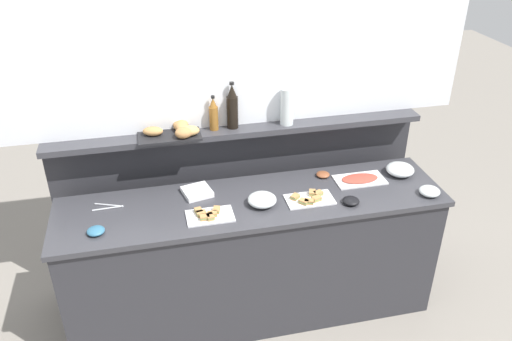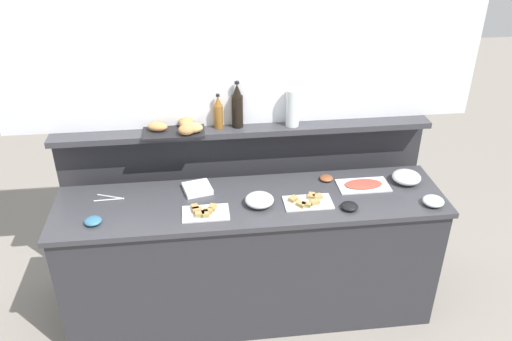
{
  "view_description": "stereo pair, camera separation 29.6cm",
  "coord_description": "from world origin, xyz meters",
  "views": [
    {
      "loc": [
        -0.59,
        -2.67,
        2.71
      ],
      "look_at": [
        0.04,
        0.1,
        1.09
      ],
      "focal_mm": 36.34,
      "sensor_mm": 36.0,
      "label": 1
    },
    {
      "loc": [
        -0.3,
        -2.72,
        2.71
      ],
      "look_at": [
        0.04,
        0.1,
        1.09
      ],
      "focal_mm": 36.34,
      "sensor_mm": 36.0,
      "label": 2
    }
  ],
  "objects": [
    {
      "name": "ground_plane",
      "position": [
        0.0,
        0.6,
        0.0
      ],
      "size": [
        12.0,
        12.0,
        0.0
      ],
      "primitive_type": "plane",
      "color": "gray"
    },
    {
      "name": "buffet_counter",
      "position": [
        0.0,
        0.0,
        0.47
      ],
      "size": [
        2.46,
        0.6,
        0.94
      ],
      "color": "#2D2D33",
      "rests_on": "ground_plane"
    },
    {
      "name": "back_ledge_unit",
      "position": [
        0.0,
        0.48,
        0.66
      ],
      "size": [
        2.55,
        0.22,
        1.25
      ],
      "color": "#2D2D33",
      "rests_on": "ground_plane"
    },
    {
      "name": "upper_wall_panel",
      "position": [
        0.0,
        0.5,
        1.92
      ],
      "size": [
        3.15,
        0.08,
        1.35
      ],
      "primitive_type": "cube",
      "color": "white",
      "rests_on": "back_ledge_unit"
    },
    {
      "name": "sandwich_platter_front",
      "position": [
        -0.3,
        -0.12,
        0.95
      ],
      "size": [
        0.28,
        0.17,
        0.04
      ],
      "color": "silver",
      "rests_on": "buffet_counter"
    },
    {
      "name": "sandwich_platter_side",
      "position": [
        0.34,
        -0.08,
        0.95
      ],
      "size": [
        0.3,
        0.17,
        0.04
      ],
      "color": "white",
      "rests_on": "buffet_counter"
    },
    {
      "name": "cold_cuts_platter",
      "position": [
        0.75,
        0.08,
        0.95
      ],
      "size": [
        0.33,
        0.18,
        0.02
      ],
      "color": "white",
      "rests_on": "buffet_counter"
    },
    {
      "name": "glass_bowl_large",
      "position": [
        1.11,
        -0.19,
        0.96
      ],
      "size": [
        0.13,
        0.13,
        0.05
      ],
      "color": "silver",
      "rests_on": "buffet_counter"
    },
    {
      "name": "glass_bowl_medium",
      "position": [
        1.04,
        0.09,
        0.97
      ],
      "size": [
        0.19,
        0.19,
        0.08
      ],
      "color": "silver",
      "rests_on": "buffet_counter"
    },
    {
      "name": "glass_bowl_small",
      "position": [
        0.04,
        -0.06,
        0.97
      ],
      "size": [
        0.18,
        0.18,
        0.07
      ],
      "color": "silver",
      "rests_on": "buffet_counter"
    },
    {
      "name": "condiment_bowl_teal",
      "position": [
        0.52,
        0.18,
        0.95
      ],
      "size": [
        0.09,
        0.09,
        0.03
      ],
      "primitive_type": "ellipsoid",
      "color": "brown",
      "rests_on": "buffet_counter"
    },
    {
      "name": "condiment_bowl_red",
      "position": [
        -0.95,
        -0.14,
        0.95
      ],
      "size": [
        0.1,
        0.1,
        0.04
      ],
      "primitive_type": "ellipsoid",
      "color": "teal",
      "rests_on": "buffet_counter"
    },
    {
      "name": "condiment_bowl_cream",
      "position": [
        0.58,
        -0.17,
        0.96
      ],
      "size": [
        0.11,
        0.11,
        0.04
      ],
      "primitive_type": "ellipsoid",
      "color": "black",
      "rests_on": "buffet_counter"
    },
    {
      "name": "serving_tongs",
      "position": [
        -0.88,
        0.12,
        0.94
      ],
      "size": [
        0.19,
        0.08,
        0.01
      ],
      "color": "#B7BABF",
      "rests_on": "buffet_counter"
    },
    {
      "name": "napkin_stack",
      "position": [
        -0.33,
        0.15,
        0.95
      ],
      "size": [
        0.2,
        0.2,
        0.03
      ],
      "primitive_type": "cube",
      "rotation": [
        0.0,
        0.0,
        0.23
      ],
      "color": "white",
      "rests_on": "buffet_counter"
    },
    {
      "name": "wine_bottle_dark",
      "position": [
        -0.04,
        0.43,
        1.39
      ],
      "size": [
        0.08,
        0.08,
        0.32
      ],
      "color": "black",
      "rests_on": "back_ledge_unit"
    },
    {
      "name": "vinegar_bottle_amber",
      "position": [
        -0.17,
        0.43,
        1.35
      ],
      "size": [
        0.06,
        0.06,
        0.24
      ],
      "color": "#8E5B23",
      "rests_on": "back_ledge_unit"
    },
    {
      "name": "bread_basket",
      "position": [
        -0.42,
        0.39,
        1.28
      ],
      "size": [
        0.4,
        0.27,
        0.08
      ],
      "color": "black",
      "rests_on": "back_ledge_unit"
    },
    {
      "name": "water_carafe",
      "position": [
        0.32,
        0.4,
        1.38
      ],
      "size": [
        0.09,
        0.09,
        0.25
      ],
      "primitive_type": "cylinder",
      "color": "silver",
      "rests_on": "back_ledge_unit"
    }
  ]
}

